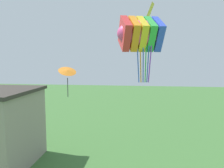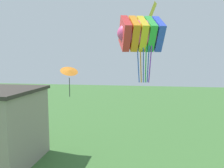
% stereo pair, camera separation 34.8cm
% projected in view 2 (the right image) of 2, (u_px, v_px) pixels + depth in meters
% --- Properties ---
extents(kite_rainbow_parafoil, '(2.92, 2.51, 3.47)m').
position_uv_depth(kite_rainbow_parafoil, '(141.00, 34.00, 11.24)').
color(kite_rainbow_parafoil, '#E54C8C').
extents(kite_yellow_diamond, '(0.62, 0.91, 3.11)m').
position_uv_depth(kite_yellow_diamond, '(153.00, 15.00, 16.10)').
color(kite_yellow_diamond, yellow).
extents(kite_orange_delta, '(1.58, 1.55, 2.07)m').
position_uv_depth(kite_orange_delta, '(69.00, 71.00, 14.51)').
color(kite_orange_delta, orange).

